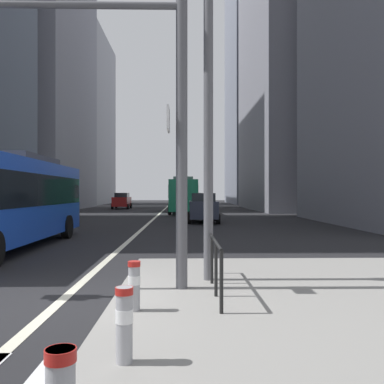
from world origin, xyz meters
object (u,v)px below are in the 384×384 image
at_px(car_receding_near, 203,207).
at_px(bollard_left, 124,320).
at_px(traffic_signal_gantry, 71,80).
at_px(city_bus_blue_oncoming, 4,197).
at_px(city_bus_red_distant, 188,193).
at_px(car_receding_far, 195,201).
at_px(car_oncoming_mid, 122,201).
at_px(city_bus_red_receding, 183,194).
at_px(bollard_right, 134,283).
at_px(street_lamp_post, 208,35).

distance_m(car_receding_near, bollard_left, 23.29).
bearing_deg(traffic_signal_gantry, city_bus_blue_oncoming, 121.69).
height_order(city_bus_blue_oncoming, city_bus_red_distant, same).
distance_m(city_bus_red_distant, car_receding_far, 12.16).
height_order(city_bus_red_distant, car_receding_far, city_bus_red_distant).
bearing_deg(bollard_left, city_bus_blue_oncoming, 118.99).
xyz_separation_m(city_bus_blue_oncoming, city_bus_red_distant, (6.86, 47.42, 0.00)).
bearing_deg(city_bus_red_distant, car_oncoming_mid, -125.98).
distance_m(car_oncoming_mid, traffic_signal_gantry, 43.23).
bearing_deg(bollard_left, city_bus_red_receding, 89.08).
xyz_separation_m(city_bus_blue_oncoming, bollard_right, (5.42, -8.04, -1.26)).
bearing_deg(street_lamp_post, city_bus_red_receding, 91.04).
distance_m(car_receding_near, car_receding_far, 22.13).
bearing_deg(street_lamp_post, traffic_signal_gantry, -163.56).
xyz_separation_m(street_lamp_post, bollard_left, (-1.16, -4.25, -4.68)).
xyz_separation_m(city_bus_red_distant, street_lamp_post, (-0.15, -53.19, 3.45)).
height_order(car_oncoming_mid, car_receding_far, same).
height_order(car_oncoming_mid, car_receding_near, same).
relative_size(city_bus_red_receding, car_receding_near, 2.55).
distance_m(city_bus_red_distant, bollard_right, 55.49).
xyz_separation_m(city_bus_red_receding, car_oncoming_mid, (-7.39, 10.02, -0.85)).
xyz_separation_m(traffic_signal_gantry, bollard_right, (1.38, -1.48, -3.54)).
bearing_deg(car_oncoming_mid, city_bus_red_receding, -53.57).
distance_m(city_bus_red_receding, street_lamp_post, 32.17).
height_order(car_oncoming_mid, traffic_signal_gantry, traffic_signal_gantry).
bearing_deg(car_receding_far, bollard_left, -92.49).
distance_m(city_bus_blue_oncoming, street_lamp_post, 9.50).
distance_m(car_oncoming_mid, bollard_right, 44.77).
xyz_separation_m(city_bus_red_receding, car_receding_near, (1.35, -13.03, -0.85)).
distance_m(city_bus_blue_oncoming, bollard_right, 9.78).
height_order(city_bus_red_receding, street_lamp_post, street_lamp_post).
relative_size(street_lamp_post, bollard_right, 10.45).
height_order(city_bus_red_distant, bollard_left, city_bus_red_distant).
relative_size(city_bus_red_distant, bollard_right, 15.44).
distance_m(city_bus_red_distant, street_lamp_post, 53.30).
relative_size(car_receding_far, traffic_signal_gantry, 0.69).
relative_size(city_bus_red_distant, bollard_left, 14.52).
distance_m(traffic_signal_gantry, bollard_right, 4.08).
distance_m(city_bus_blue_oncoming, traffic_signal_gantry, 8.04).
relative_size(car_receding_near, traffic_signal_gantry, 0.73).
height_order(city_bus_blue_oncoming, city_bus_red_receding, same).
bearing_deg(car_oncoming_mid, traffic_signal_gantry, -82.92).
height_order(city_bus_red_distant, bollard_right, city_bus_red_distant).
xyz_separation_m(car_receding_near, bollard_left, (-1.93, -23.20, -0.39)).
distance_m(city_bus_red_receding, car_receding_far, 9.25).
bearing_deg(bollard_right, city_bus_blue_oncoming, 124.01).
bearing_deg(street_lamp_post, bollard_right, -119.57).
bearing_deg(city_bus_red_distant, car_receding_far, -86.86).
bearing_deg(city_bus_red_receding, car_oncoming_mid, 126.43).
relative_size(city_bus_blue_oncoming, city_bus_red_receding, 0.97).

